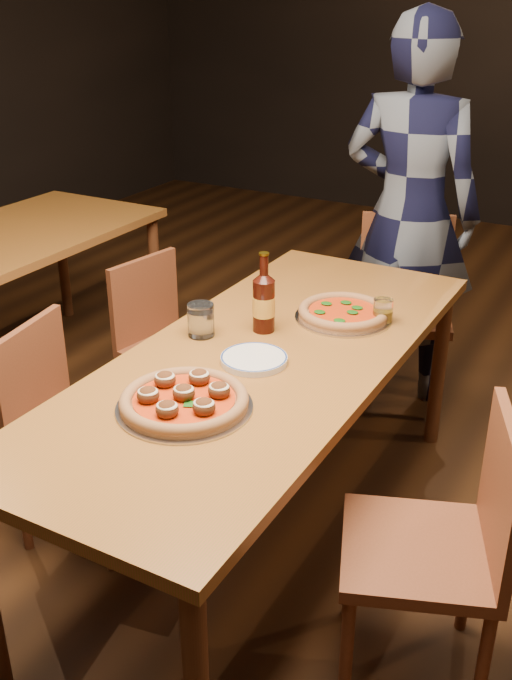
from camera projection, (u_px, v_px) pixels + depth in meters
The scene contains 13 objects.
ground at pixel (263, 537), 2.78m from camera, with size 9.00×9.00×0.00m, color black.
table_main at pixel (263, 373), 2.49m from camera, with size 0.80×2.00×0.75m.
chair_main_nw at pixel (83, 432), 2.64m from camera, with size 0.39×0.39×0.84m, color brown, non-canonical shape.
chair_main_sw at pixel (176, 349), 3.28m from camera, with size 0.38×0.38×0.82m, color brown, non-canonical shape.
chair_main_e at pixel (418, 548), 2.07m from camera, with size 0.41×0.41×0.89m, color brown, non-canonical shape.
chair_end at pixel (403, 313), 3.51m from camera, with size 0.43×0.43×0.92m, color brown, non-canonical shape.
pizza_meatball at pixel (184, 400), 2.13m from camera, with size 0.39×0.39×0.07m.
pizza_margherita at pixel (343, 313), 2.71m from camera, with size 0.35×0.35×0.05m.
plate_stack at pixel (254, 359), 2.40m from camera, with size 0.21×0.21×0.02m, color white.
beer_bottle at pixel (264, 304), 2.59m from camera, with size 0.08×0.08×0.28m.
water_glass at pixel (201, 320), 2.57m from camera, with size 0.09×0.09×0.11m, color white.
amber_glass at pixel (383, 311), 2.67m from camera, with size 0.07×0.07×0.09m, color #8C620F.
diner at pixel (410, 214), 3.46m from camera, with size 0.65×0.42×1.78m, color black.
Camera 1 is at (1.05, -1.94, 1.84)m, focal length 40.00 mm.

